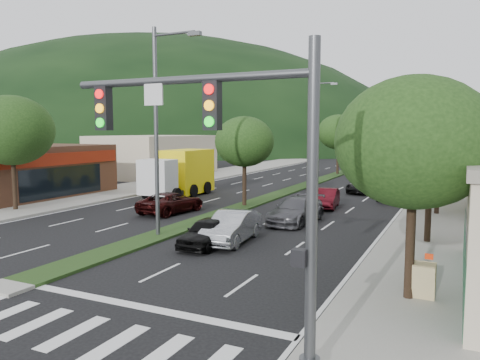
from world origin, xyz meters
The scene contains 27 objects.
ground centered at (0.00, 0.00, 0.00)m, with size 160.00×160.00×0.00m, color black.
sidewalk_right centered at (12.50, 25.00, 0.07)m, with size 5.00×90.00×0.15m, color gray.
sidewalk_left centered at (-13.00, 25.00, 0.07)m, with size 6.00×90.00×0.15m, color gray.
median centered at (0.00, 28.00, 0.06)m, with size 1.60×56.00×0.12m, color #1E3212.
traffic_signal centered at (9.03, -1.54, 4.65)m, with size 6.12×0.40×7.00m.
shop_left centered at (-18.46, 15.00, 2.01)m, with size 10.15×12.00×4.00m.
bldg_left_far centered at (-19.00, 34.00, 2.30)m, with size 9.00×14.00×4.60m, color beige.
hill_far centered at (-80.00, 110.00, 0.00)m, with size 176.00×132.00×82.00m, color black.
tree_r_a centered at (12.00, 4.00, 4.82)m, with size 4.60×4.60×6.63m.
tree_r_b centered at (12.00, 12.00, 5.04)m, with size 4.80×4.80×6.94m.
tree_r_c centered at (12.00, 20.00, 4.75)m, with size 4.40×4.40×6.48m.
tree_r_d centered at (12.00, 30.00, 5.18)m, with size 5.00×5.00×7.17m.
tree_r_e centered at (12.00, 40.00, 4.89)m, with size 4.60×4.60×6.71m.
tree_med_near centered at (0.00, 18.00, 4.43)m, with size 4.00×4.00×6.02m.
tree_med_far centered at (0.00, 44.00, 5.01)m, with size 4.80×4.80×6.94m.
tree_l_a centered at (-12.50, 10.00, 5.18)m, with size 5.20×5.20×7.25m.
streetlight_near centered at (0.21, 8.00, 5.58)m, with size 2.60×0.25×10.00m.
streetlight_mid centered at (0.21, 33.00, 5.58)m, with size 2.60×0.25×10.00m.
sedan_silver centered at (3.77, 8.55, 0.72)m, with size 1.53×4.40×1.45m, color #A8AAB0.
suv_maroon centered at (-3.17, 13.90, 0.66)m, with size 2.19×4.75×1.32m, color black.
car_queue_a centered at (3.09, 7.41, 0.64)m, with size 1.51×3.74×1.27m, color black.
car_queue_b centered at (4.97, 14.22, 0.71)m, with size 2.00×4.91×1.43m, color #4B4A4F.
car_queue_c centered at (5.14, 20.07, 0.64)m, with size 1.36×3.90×1.28m, color #4D0C14.
car_queue_d centered at (5.91, 28.73, 0.60)m, with size 2.01×4.35×1.21m, color black.
box_truck centered at (-6.85, 20.76, 1.72)m, with size 3.00×7.43×3.64m.
motorhome centered at (9.00, 27.75, 1.96)m, with size 3.71×9.77×3.67m.
a_frame_sign centered at (12.42, 4.10, 0.79)m, with size 0.65×0.74×1.44m.
Camera 1 is at (13.31, -10.54, 5.17)m, focal length 35.00 mm.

